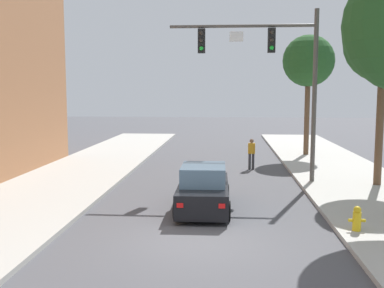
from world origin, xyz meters
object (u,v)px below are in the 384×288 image
(street_tree_third, at_px, (308,62))
(traffic_signal_mast, at_px, (273,64))
(pedestrian_crossing_road, at_px, (251,152))
(street_tree_second, at_px, (384,44))
(fire_hydrant, at_px, (357,219))
(car_lead_black, at_px, (203,190))

(street_tree_third, bearing_deg, traffic_signal_mast, -109.07)
(pedestrian_crossing_road, xyz_separation_m, street_tree_third, (3.69, 5.02, 5.04))
(traffic_signal_mast, height_order, street_tree_second, street_tree_second)
(fire_hydrant, distance_m, street_tree_third, 16.95)
(pedestrian_crossing_road, relative_size, street_tree_third, 0.22)
(car_lead_black, xyz_separation_m, street_tree_third, (5.81, 13.47, 5.23))
(street_tree_second, distance_m, street_tree_third, 9.38)
(car_lead_black, relative_size, pedestrian_crossing_road, 2.60)
(fire_hydrant, bearing_deg, street_tree_third, 85.50)
(fire_hydrant, height_order, street_tree_second, street_tree_second)
(traffic_signal_mast, distance_m, street_tree_second, 4.56)
(pedestrian_crossing_road, xyz_separation_m, fire_hydrant, (2.43, -10.99, -0.41))
(car_lead_black, bearing_deg, street_tree_third, 66.69)
(traffic_signal_mast, height_order, street_tree_third, traffic_signal_mast)
(car_lead_black, relative_size, fire_hydrant, 5.92)
(traffic_signal_mast, xyz_separation_m, pedestrian_crossing_road, (-0.68, 3.69, -4.42))
(traffic_signal_mast, bearing_deg, street_tree_third, 70.93)
(street_tree_second, bearing_deg, car_lead_black, -149.91)
(traffic_signal_mast, height_order, car_lead_black, traffic_signal_mast)
(traffic_signal_mast, xyz_separation_m, street_tree_third, (3.01, 8.71, 0.62))
(car_lead_black, distance_m, street_tree_second, 9.96)
(street_tree_third, bearing_deg, pedestrian_crossing_road, -126.37)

